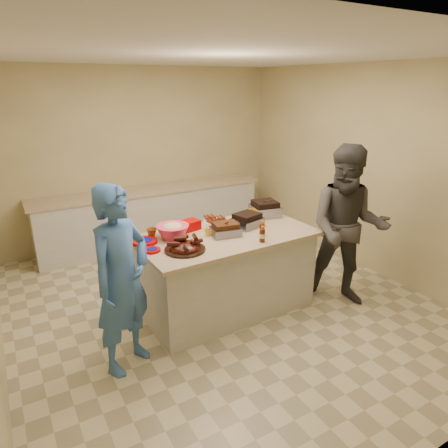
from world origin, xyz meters
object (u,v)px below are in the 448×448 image
coleslaw_bowl (173,238)px  plastic_cup (152,237)px  bbq_bottle_b (262,242)px  mustard_bottle (208,236)px  roasting_pan (265,216)px  guest_blue (130,362)px  island (226,307)px  rib_platter (185,250)px  bbq_bottle_a (262,236)px  guest_gray (339,300)px

coleslaw_bowl → plastic_cup: (-0.19, 0.13, 0.00)m
bbq_bottle_b → mustard_bottle: 0.59m
roasting_pan → mustard_bottle: (-0.93, -0.26, 0.00)m
guest_blue → plastic_cup: bearing=21.9°
coleslaw_bowl → island: bearing=-18.9°
bbq_bottle_b → guest_blue: 1.72m
mustard_bottle → rib_platter: bearing=-147.8°
rib_platter → guest_blue: size_ratio=0.24×
bbq_bottle_a → guest_gray: (0.96, -0.29, -0.91)m
guest_blue → bbq_bottle_b: bearing=-30.4°
island → guest_blue: 1.31m
bbq_bottle_a → mustard_bottle: (-0.50, 0.28, 0.00)m
roasting_pan → guest_blue: roasting_pan is taller
island → guest_blue: size_ratio=1.13×
plastic_cup → guest_gray: 2.34m
bbq_bottle_b → mustard_bottle: size_ratio=1.34×
bbq_bottle_a → mustard_bottle: 0.58m
island → plastic_cup: bearing=154.8°
island → bbq_bottle_b: bbq_bottle_b is taller
rib_platter → mustard_bottle: size_ratio=3.18×
roasting_pan → bbq_bottle_a: bearing=-117.7°
coleslaw_bowl → plastic_cup: 0.23m
roasting_pan → coleslaw_bowl: bearing=-163.8°
coleslaw_bowl → plastic_cup: bearing=145.1°
island → rib_platter: bearing=-164.1°
plastic_cup → island: bearing=-23.4°
roasting_pan → plastic_cup: (-1.46, 0.00, 0.00)m
mustard_bottle → guest_gray: mustard_bottle is taller
bbq_bottle_a → plastic_cup: 1.16m
rib_platter → guest_gray: rib_platter is taller
rib_platter → bbq_bottle_a: 0.87m
roasting_pan → bbq_bottle_b: (-0.52, -0.69, 0.00)m
island → coleslaw_bowl: 1.07m
roasting_pan → bbq_bottle_b: bearing=-116.9°
bbq_bottle_b → coleslaw_bowl: bearing=143.2°
rib_platter → guest_gray: (1.83, -0.35, -0.91)m
island → bbq_bottle_a: 0.98m
plastic_cup → guest_gray: bearing=-23.0°
mustard_bottle → plastic_cup: bearing=153.3°
island → bbq_bottle_b: 1.00m
rib_platter → guest_blue: 1.15m
island → rib_platter: (-0.57, -0.18, 0.91)m
mustard_bottle → island: bearing=-14.0°
coleslaw_bowl → bbq_bottle_a: (0.84, -0.42, 0.00)m
guest_blue → guest_gray: bearing=-34.0°
mustard_bottle → guest_blue: mustard_bottle is taller
bbq_bottle_a → bbq_bottle_b: bbq_bottle_b is taller
mustard_bottle → plastic_cup: mustard_bottle is taller
bbq_bottle_a → guest_gray: bbq_bottle_a is taller
island → bbq_bottle_b: (0.21, -0.37, 0.91)m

